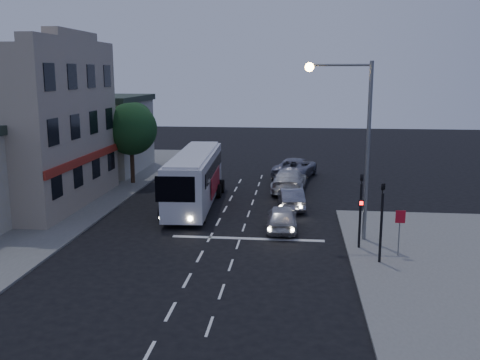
# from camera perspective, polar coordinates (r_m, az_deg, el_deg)

# --- Properties ---
(ground) EXTENTS (120.00, 120.00, 0.00)m
(ground) POSITION_cam_1_polar(r_m,az_deg,el_deg) (26.58, -3.91, -7.42)
(ground) COLOR black
(sidewalk_far) EXTENTS (12.00, 50.00, 0.12)m
(sidewalk_far) POSITION_cam_1_polar(r_m,az_deg,el_deg) (38.08, -21.40, -2.31)
(sidewalk_far) COLOR slate
(sidewalk_far) RESTS_ON ground
(road_markings) EXTENTS (8.00, 30.55, 0.01)m
(road_markings) POSITION_cam_1_polar(r_m,az_deg,el_deg) (29.52, -0.33, -5.45)
(road_markings) COLOR silver
(road_markings) RESTS_ON ground
(tour_bus) EXTENTS (2.95, 11.56, 3.52)m
(tour_bus) POSITION_cam_1_polar(r_m,az_deg,el_deg) (34.76, -4.84, 0.31)
(tour_bus) COLOR silver
(tour_bus) RESTS_ON ground
(car_suv) EXTENTS (1.76, 4.19, 1.42)m
(car_suv) POSITION_cam_1_polar(r_m,az_deg,el_deg) (29.63, 4.51, -4.01)
(car_suv) COLOR #B9B9BC
(car_suv) RESTS_ON ground
(car_sedan_a) EXTENTS (1.87, 4.24, 1.35)m
(car_sedan_a) POSITION_cam_1_polar(r_m,az_deg,el_deg) (34.30, 5.47, -1.95)
(car_sedan_a) COLOR slate
(car_sedan_a) RESTS_ON ground
(car_sedan_b) EXTENTS (2.69, 5.84, 1.65)m
(car_sedan_b) POSITION_cam_1_polar(r_m,az_deg,el_deg) (39.20, 5.24, -0.03)
(car_sedan_b) COLOR silver
(car_sedan_b) RESTS_ON ground
(car_sedan_c) EXTENTS (4.05, 6.50, 1.68)m
(car_sedan_c) POSITION_cam_1_polar(r_m,az_deg,el_deg) (44.36, 5.91, 1.31)
(car_sedan_c) COLOR gray
(car_sedan_c) RESTS_ON ground
(traffic_signal_main) EXTENTS (0.25, 0.35, 4.10)m
(traffic_signal_main) POSITION_cam_1_polar(r_m,az_deg,el_deg) (26.46, 12.76, -2.31)
(traffic_signal_main) COLOR black
(traffic_signal_main) RESTS_ON sidewalk_near
(traffic_signal_side) EXTENTS (0.18, 0.15, 4.10)m
(traffic_signal_side) POSITION_cam_1_polar(r_m,az_deg,el_deg) (24.66, 14.90, -3.41)
(traffic_signal_side) COLOR black
(traffic_signal_side) RESTS_ON sidewalk_near
(regulatory_sign) EXTENTS (0.45, 0.12, 2.20)m
(regulatory_sign) POSITION_cam_1_polar(r_m,az_deg,el_deg) (25.96, 16.68, -4.66)
(regulatory_sign) COLOR slate
(regulatory_sign) RESTS_ON sidewalk_near
(streetlight) EXTENTS (3.32, 0.44, 9.00)m
(streetlight) POSITION_cam_1_polar(r_m,az_deg,el_deg) (27.27, 12.20, 5.19)
(streetlight) COLOR slate
(streetlight) RESTS_ON sidewalk_near
(main_building) EXTENTS (10.12, 12.00, 11.00)m
(main_building) POSITION_cam_1_polar(r_m,az_deg,el_deg) (37.73, -23.25, 5.30)
(main_building) COLOR #A49687
(main_building) RESTS_ON sidewalk_far
(low_building_north) EXTENTS (9.40, 9.40, 6.50)m
(low_building_north) POSITION_cam_1_polar(r_m,az_deg,el_deg) (48.50, -15.74, 4.85)
(low_building_north) COLOR #B3B1AD
(low_building_north) RESTS_ON sidewalk_far
(street_tree) EXTENTS (4.00, 4.00, 6.20)m
(street_tree) POSITION_cam_1_polar(r_m,az_deg,el_deg) (41.95, -11.57, 5.61)
(street_tree) COLOR black
(street_tree) RESTS_ON sidewalk_far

